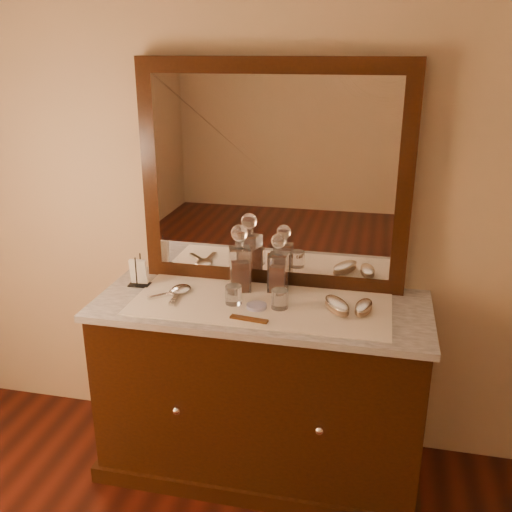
% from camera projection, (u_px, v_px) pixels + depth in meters
% --- Properties ---
extents(dresser_cabinet, '(1.40, 0.55, 0.82)m').
position_uv_depth(dresser_cabinet, '(261.00, 390.00, 2.60)').
color(dresser_cabinet, black).
rests_on(dresser_cabinet, floor).
extents(dresser_plinth, '(1.46, 0.59, 0.08)m').
position_uv_depth(dresser_plinth, '(261.00, 456.00, 2.72)').
color(dresser_plinth, black).
rests_on(dresser_plinth, floor).
extents(knob_left, '(0.04, 0.04, 0.04)m').
position_uv_depth(knob_left, '(177.00, 411.00, 2.38)').
color(knob_left, silver).
rests_on(knob_left, dresser_cabinet).
extents(knob_right, '(0.04, 0.04, 0.04)m').
position_uv_depth(knob_right, '(319.00, 430.00, 2.26)').
color(knob_right, silver).
rests_on(knob_right, dresser_cabinet).
extents(marble_top, '(1.44, 0.59, 0.03)m').
position_uv_depth(marble_top, '(261.00, 306.00, 2.45)').
color(marble_top, silver).
rests_on(marble_top, dresser_cabinet).
extents(mirror_frame, '(1.20, 0.08, 1.00)m').
position_uv_depth(mirror_frame, '(273.00, 176.00, 2.50)').
color(mirror_frame, black).
rests_on(mirror_frame, marble_top).
extents(mirror_glass, '(1.06, 0.01, 0.86)m').
position_uv_depth(mirror_glass, '(272.00, 178.00, 2.47)').
color(mirror_glass, white).
rests_on(mirror_glass, marble_top).
extents(lace_runner, '(1.10, 0.45, 0.00)m').
position_uv_depth(lace_runner, '(260.00, 304.00, 2.43)').
color(lace_runner, white).
rests_on(lace_runner, marble_top).
extents(pin_dish, '(0.09, 0.09, 0.02)m').
position_uv_depth(pin_dish, '(257.00, 306.00, 2.39)').
color(pin_dish, white).
rests_on(pin_dish, lace_runner).
extents(comb, '(0.16, 0.05, 0.01)m').
position_uv_depth(comb, '(249.00, 319.00, 2.28)').
color(comb, brown).
rests_on(comb, lace_runner).
extents(napkin_rack, '(0.10, 0.06, 0.15)m').
position_uv_depth(napkin_rack, '(139.00, 273.00, 2.61)').
color(napkin_rack, black).
rests_on(napkin_rack, marble_top).
extents(decanter_left, '(0.12, 0.12, 0.31)m').
position_uv_depth(decanter_left, '(240.00, 265.00, 2.53)').
color(decanter_left, '#8D3714').
rests_on(decanter_left, lace_runner).
extents(decanter_right, '(0.08, 0.08, 0.27)m').
position_uv_depth(decanter_right, '(278.00, 269.00, 2.53)').
color(decanter_right, '#8D3714').
rests_on(decanter_right, lace_runner).
extents(brush_near, '(0.15, 0.19, 0.05)m').
position_uv_depth(brush_near, '(337.00, 306.00, 2.35)').
color(brush_near, '#8F7358').
rests_on(brush_near, lace_runner).
extents(brush_far, '(0.09, 0.16, 0.04)m').
position_uv_depth(brush_far, '(364.00, 308.00, 2.34)').
color(brush_far, '#8F7358').
rests_on(brush_far, lace_runner).
extents(hand_mirror_outer, '(0.09, 0.22, 0.02)m').
position_uv_depth(hand_mirror_outer, '(180.00, 290.00, 2.54)').
color(hand_mirror_outer, silver).
rests_on(hand_mirror_outer, lace_runner).
extents(hand_mirror_inner, '(0.17, 0.16, 0.02)m').
position_uv_depth(hand_mirror_inner, '(175.00, 292.00, 2.52)').
color(hand_mirror_inner, silver).
rests_on(hand_mirror_inner, lace_runner).
extents(tumblers, '(0.27, 0.07, 0.08)m').
position_uv_depth(tumblers, '(256.00, 297.00, 2.40)').
color(tumblers, white).
rests_on(tumblers, lace_runner).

